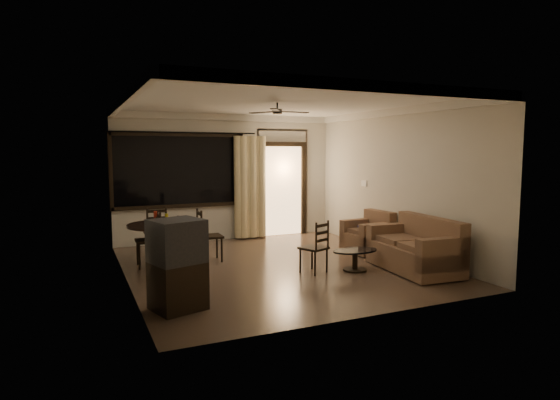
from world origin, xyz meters
name	(u,v)px	position (x,y,z in m)	size (l,w,h in m)	color
ground	(277,266)	(0.00, 0.00, 0.00)	(5.50, 5.50, 0.00)	#7F6651
room_shell	(269,159)	(0.59, 1.77, 1.83)	(5.50, 6.70, 5.50)	beige
dining_table	(162,233)	(-1.82, 0.85, 0.58)	(1.17, 1.17, 0.95)	black
dining_chair_west	(149,250)	(-2.04, 0.87, 0.28)	(0.43, 0.43, 0.95)	black
dining_chair_east	(209,246)	(-0.98, 0.82, 0.28)	(0.43, 0.43, 0.95)	black
dining_chair_south	(171,258)	(-1.84, -0.01, 0.31)	(0.43, 0.49, 0.95)	black
dining_chair_north	(156,241)	(-1.80, 1.63, 0.28)	(0.43, 0.43, 0.95)	black
tv_cabinet	(177,264)	(-2.05, -1.54, 0.57)	(0.72, 0.69, 1.14)	black
sofa	(417,250)	(1.99, -1.25, 0.35)	(1.00, 1.70, 0.87)	#462B20
armchair	(369,236)	(2.10, 0.27, 0.33)	(0.84, 0.84, 0.79)	#462B20
coffee_table	(355,257)	(1.05, -0.83, 0.23)	(0.80, 0.48, 0.35)	black
side_chair	(314,257)	(0.36, -0.67, 0.26)	(0.50, 0.50, 0.87)	black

